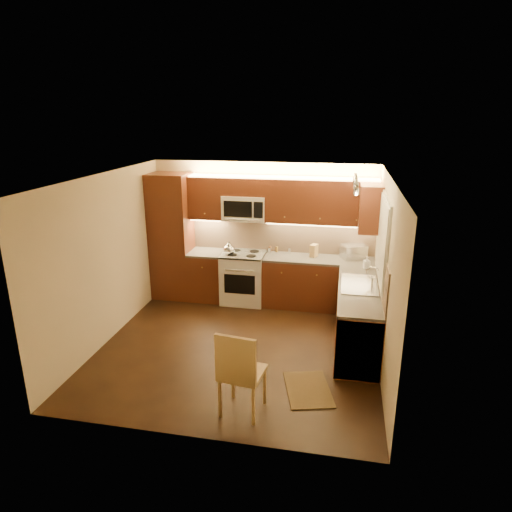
% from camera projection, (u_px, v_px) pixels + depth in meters
% --- Properties ---
extents(floor, '(4.00, 4.00, 0.01)m').
position_uv_depth(floor, '(239.00, 346.00, 6.68)').
color(floor, black).
rests_on(floor, ground).
extents(ceiling, '(4.00, 4.00, 0.01)m').
position_uv_depth(ceiling, '(237.00, 178.00, 5.92)').
color(ceiling, beige).
rests_on(ceiling, ground).
extents(wall_back, '(4.00, 0.01, 2.50)m').
position_uv_depth(wall_back, '(263.00, 232.00, 8.17)').
color(wall_back, '#C1AF8D').
rests_on(wall_back, ground).
extents(wall_front, '(4.00, 0.01, 2.50)m').
position_uv_depth(wall_front, '(191.00, 332.00, 4.43)').
color(wall_front, '#C1AF8D').
rests_on(wall_front, ground).
extents(wall_left, '(0.01, 4.00, 2.50)m').
position_uv_depth(wall_left, '(107.00, 259.00, 6.67)').
color(wall_left, '#C1AF8D').
rests_on(wall_left, ground).
extents(wall_right, '(0.01, 4.00, 2.50)m').
position_uv_depth(wall_right, '(385.00, 277.00, 5.93)').
color(wall_right, '#C1AF8D').
rests_on(wall_right, ground).
extents(pantry, '(0.70, 0.60, 2.30)m').
position_uv_depth(pantry, '(172.00, 237.00, 8.22)').
color(pantry, '#4B2010').
rests_on(pantry, floor).
extents(base_cab_back_left, '(0.62, 0.60, 0.86)m').
position_uv_depth(base_cab_back_left, '(208.00, 276.00, 8.32)').
color(base_cab_back_left, '#4B2010').
rests_on(base_cab_back_left, floor).
extents(counter_back_left, '(0.62, 0.60, 0.04)m').
position_uv_depth(counter_back_left, '(207.00, 253.00, 8.18)').
color(counter_back_left, '#3B3835').
rests_on(counter_back_left, base_cab_back_left).
extents(base_cab_back_right, '(1.92, 0.60, 0.86)m').
position_uv_depth(base_cab_back_right, '(318.00, 284.00, 7.95)').
color(base_cab_back_right, '#4B2010').
rests_on(base_cab_back_right, floor).
extents(counter_back_right, '(1.92, 0.60, 0.04)m').
position_uv_depth(counter_back_right, '(319.00, 259.00, 7.81)').
color(counter_back_right, '#3B3835').
rests_on(counter_back_right, base_cab_back_right).
extents(base_cab_right, '(0.60, 2.00, 0.86)m').
position_uv_depth(base_cab_right, '(357.00, 318.00, 6.61)').
color(base_cab_right, '#4B2010').
rests_on(base_cab_right, floor).
extents(counter_right, '(0.60, 2.00, 0.04)m').
position_uv_depth(counter_right, '(359.00, 290.00, 6.47)').
color(counter_right, '#3B3835').
rests_on(counter_right, base_cab_right).
extents(dishwasher, '(0.58, 0.60, 0.84)m').
position_uv_depth(dishwasher, '(358.00, 341.00, 5.96)').
color(dishwasher, silver).
rests_on(dishwasher, floor).
extents(backsplash_back, '(3.30, 0.02, 0.60)m').
position_uv_depth(backsplash_back, '(282.00, 235.00, 8.11)').
color(backsplash_back, tan).
rests_on(backsplash_back, wall_back).
extents(backsplash_right, '(0.02, 2.00, 0.60)m').
position_uv_depth(backsplash_right, '(382.00, 270.00, 6.32)').
color(backsplash_right, tan).
rests_on(backsplash_right, wall_right).
extents(upper_cab_back_left, '(0.62, 0.35, 0.75)m').
position_uv_depth(upper_cab_back_left, '(207.00, 197.00, 7.99)').
color(upper_cab_back_left, '#4B2010').
rests_on(upper_cab_back_left, wall_back).
extents(upper_cab_back_right, '(1.92, 0.35, 0.75)m').
position_uv_depth(upper_cab_back_right, '(322.00, 202.00, 7.62)').
color(upper_cab_back_right, '#4B2010').
rests_on(upper_cab_back_right, wall_back).
extents(upper_cab_bridge, '(0.76, 0.35, 0.31)m').
position_uv_depth(upper_cab_bridge, '(245.00, 186.00, 7.80)').
color(upper_cab_bridge, '#4B2010').
rests_on(upper_cab_bridge, wall_back).
extents(upper_cab_right_corner, '(0.35, 0.50, 0.75)m').
position_uv_depth(upper_cab_right_corner, '(370.00, 208.00, 7.08)').
color(upper_cab_right_corner, '#4B2010').
rests_on(upper_cab_right_corner, wall_right).
extents(stove, '(0.76, 0.65, 0.92)m').
position_uv_depth(stove, '(244.00, 277.00, 8.16)').
color(stove, silver).
rests_on(stove, floor).
extents(microwave, '(0.76, 0.38, 0.44)m').
position_uv_depth(microwave, '(245.00, 208.00, 7.90)').
color(microwave, silver).
rests_on(microwave, wall_back).
extents(window_frame, '(0.03, 1.44, 1.24)m').
position_uv_depth(window_frame, '(383.00, 240.00, 6.34)').
color(window_frame, silver).
rests_on(window_frame, wall_right).
extents(window_blinds, '(0.02, 1.36, 1.16)m').
position_uv_depth(window_blinds, '(382.00, 240.00, 6.34)').
color(window_blinds, silver).
rests_on(window_blinds, wall_right).
extents(sink, '(0.52, 0.86, 0.15)m').
position_uv_depth(sink, '(360.00, 280.00, 6.58)').
color(sink, silver).
rests_on(sink, counter_right).
extents(faucet, '(0.20, 0.04, 0.30)m').
position_uv_depth(faucet, '(373.00, 276.00, 6.53)').
color(faucet, silver).
rests_on(faucet, counter_right).
extents(track_light_bar, '(0.04, 1.20, 0.03)m').
position_uv_depth(track_light_bar, '(356.00, 180.00, 6.02)').
color(track_light_bar, silver).
rests_on(track_light_bar, ceiling).
extents(kettle, '(0.25, 0.25, 0.24)m').
position_uv_depth(kettle, '(229.00, 248.00, 7.91)').
color(kettle, silver).
rests_on(kettle, stove).
extents(toaster_oven, '(0.49, 0.44, 0.24)m').
position_uv_depth(toaster_oven, '(353.00, 252.00, 7.78)').
color(toaster_oven, silver).
rests_on(toaster_oven, counter_back_right).
extents(knife_block, '(0.15, 0.18, 0.22)m').
position_uv_depth(knife_block, '(314.00, 251.00, 7.87)').
color(knife_block, '#A5844A').
rests_on(knife_block, counter_back_right).
extents(spice_jar_a, '(0.05, 0.05, 0.11)m').
position_uv_depth(spice_jar_a, '(289.00, 251.00, 8.05)').
color(spice_jar_a, silver).
rests_on(spice_jar_a, counter_back_right).
extents(spice_jar_b, '(0.06, 0.06, 0.10)m').
position_uv_depth(spice_jar_b, '(270.00, 249.00, 8.18)').
color(spice_jar_b, brown).
rests_on(spice_jar_b, counter_back_right).
extents(spice_jar_c, '(0.06, 0.06, 0.09)m').
position_uv_depth(spice_jar_c, '(270.00, 251.00, 8.08)').
color(spice_jar_c, silver).
rests_on(spice_jar_c, counter_back_right).
extents(spice_jar_d, '(0.05, 0.05, 0.10)m').
position_uv_depth(spice_jar_d, '(277.00, 249.00, 8.15)').
color(spice_jar_d, brown).
rests_on(spice_jar_d, counter_back_right).
extents(soap_bottle, '(0.12, 0.12, 0.19)m').
position_uv_depth(soap_bottle, '(367.00, 262.00, 7.29)').
color(soap_bottle, white).
rests_on(soap_bottle, counter_right).
extents(rug, '(0.72, 0.91, 0.01)m').
position_uv_depth(rug, '(308.00, 389.00, 5.63)').
color(rug, black).
rests_on(rug, floor).
extents(dining_chair, '(0.53, 0.53, 1.06)m').
position_uv_depth(dining_chair, '(242.00, 370.00, 5.09)').
color(dining_chair, '#A5844A').
rests_on(dining_chair, floor).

